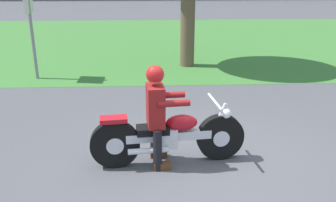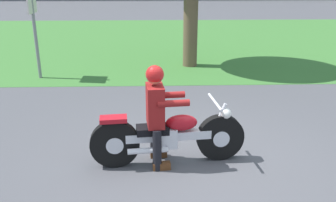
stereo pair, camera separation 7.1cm
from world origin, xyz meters
The scene contains 5 objects.
ground centered at (0.00, 0.00, 0.00)m, with size 120.00×120.00×0.00m, color #4C4C51.
grass_verge centered at (0.00, 9.70, 0.00)m, with size 60.00×12.00×0.01m, color #3D7533.
motorcycle_lead centered at (-0.42, 0.08, 0.40)m, with size 2.15×0.66×0.89m.
rider_lead centered at (-0.59, 0.06, 0.83)m, with size 0.58×0.50×1.42m.
sign_banner centered at (-3.52, 4.50, 1.72)m, with size 0.08×0.60×2.60m.
Camera 1 is at (-0.66, -4.49, 2.57)m, focal length 39.00 mm.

